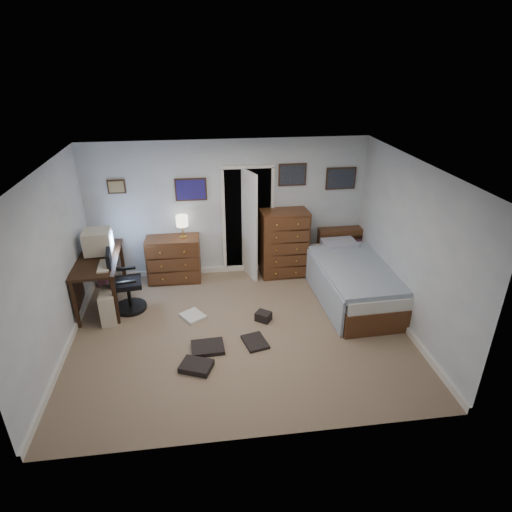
{
  "coord_description": "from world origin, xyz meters",
  "views": [
    {
      "loc": [
        -0.48,
        -5.34,
        3.83
      ],
      "look_at": [
        0.27,
        0.3,
        1.1
      ],
      "focal_mm": 30.0,
      "sensor_mm": 36.0,
      "label": 1
    }
  ],
  "objects": [
    {
      "name": "floor",
      "position": [
        0.0,
        0.0,
        -0.01
      ],
      "size": [
        5.0,
        4.0,
        0.02
      ],
      "primitive_type": "cube",
      "color": "#87705D",
      "rests_on": "ground"
    },
    {
      "name": "computer_desk",
      "position": [
        -2.3,
        1.12,
        0.65
      ],
      "size": [
        0.76,
        1.49,
        0.84
      ],
      "rotation": [
        0.0,
        0.0,
        0.06
      ],
      "color": "#331F11",
      "rests_on": "floor"
    },
    {
      "name": "crt_monitor",
      "position": [
        -2.18,
        1.27,
        1.05
      ],
      "size": [
        0.46,
        0.43,
        0.4
      ],
      "rotation": [
        0.0,
        0.0,
        0.06
      ],
      "color": "beige",
      "rests_on": "computer_desk"
    },
    {
      "name": "keyboard",
      "position": [
        -2.02,
        0.77,
        0.85
      ],
      "size": [
        0.2,
        0.46,
        0.03
      ],
      "primitive_type": "cube",
      "rotation": [
        0.0,
        0.0,
        0.06
      ],
      "color": "beige",
      "rests_on": "computer_desk"
    },
    {
      "name": "pc_tower",
      "position": [
        -2.0,
        0.57,
        0.25
      ],
      "size": [
        0.26,
        0.48,
        0.5
      ],
      "rotation": [
        0.0,
        0.0,
        0.06
      ],
      "color": "beige",
      "rests_on": "floor"
    },
    {
      "name": "office_chair",
      "position": [
        -1.79,
        0.84,
        0.41
      ],
      "size": [
        0.58,
        0.58,
        1.07
      ],
      "rotation": [
        0.0,
        0.0,
        0.14
      ],
      "color": "black",
      "rests_on": "floor"
    },
    {
      "name": "media_stack",
      "position": [
        -2.32,
        1.71,
        0.39
      ],
      "size": [
        0.16,
        0.16,
        0.78
      ],
      "primitive_type": "cube",
      "rotation": [
        0.0,
        0.0,
        -0.02
      ],
      "color": "maroon",
      "rests_on": "floor"
    },
    {
      "name": "low_dresser",
      "position": [
        -1.04,
        1.77,
        0.42
      ],
      "size": [
        0.96,
        0.51,
        0.84
      ],
      "primitive_type": "cube",
      "rotation": [
        0.0,
        0.0,
        -0.04
      ],
      "color": "#59301C",
      "rests_on": "floor"
    },
    {
      "name": "table_lamp",
      "position": [
        -0.84,
        1.77,
        1.14
      ],
      "size": [
        0.22,
        0.22,
        0.41
      ],
      "rotation": [
        0.0,
        0.0,
        -0.04
      ],
      "color": "gold",
      "rests_on": "low_dresser"
    },
    {
      "name": "doorway",
      "position": [
        0.35,
        2.27,
        1.0
      ],
      "size": [
        0.96,
        1.12,
        2.05
      ],
      "color": "black",
      "rests_on": "floor"
    },
    {
      "name": "tall_dresser",
      "position": [
        0.99,
        1.75,
        0.63
      ],
      "size": [
        0.88,
        0.55,
        1.25
      ],
      "primitive_type": "cube",
      "rotation": [
        0.0,
        0.0,
        0.06
      ],
      "color": "#59301C",
      "rests_on": "floor"
    },
    {
      "name": "headboard_bookcase",
      "position": [
        2.13,
        1.86,
        0.43
      ],
      "size": [
        0.91,
        0.25,
        0.81
      ],
      "rotation": [
        0.0,
        0.0,
        -0.01
      ],
      "color": "#59301C",
      "rests_on": "floor"
    },
    {
      "name": "bed",
      "position": [
        1.98,
        0.69,
        0.34
      ],
      "size": [
        1.26,
        2.23,
        0.72
      ],
      "rotation": [
        0.0,
        0.0,
        0.04
      ],
      "color": "#59301C",
      "rests_on": "floor"
    },
    {
      "name": "wall_posters",
      "position": [
        0.57,
        1.98,
        1.75
      ],
      "size": [
        4.38,
        0.04,
        0.6
      ],
      "color": "#331E11",
      "rests_on": "floor"
    },
    {
      "name": "floor_clutter",
      "position": [
        -0.35,
        -0.26,
        0.04
      ],
      "size": [
        1.47,
        1.69,
        0.14
      ],
      "rotation": [
        0.0,
        0.0,
        -0.19
      ],
      "color": "black",
      "rests_on": "floor"
    }
  ]
}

